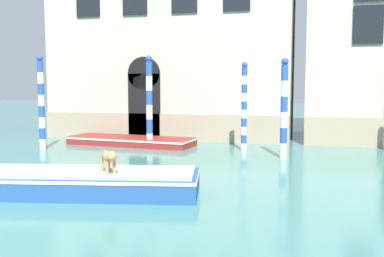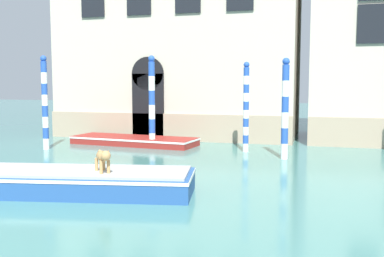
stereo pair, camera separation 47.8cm
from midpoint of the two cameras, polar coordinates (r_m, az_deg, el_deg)
name	(u,v)px [view 2 (the right image)]	position (r m, az deg, el deg)	size (l,w,h in m)	color
boat_foreground	(64,180)	(12.06, -14.88, -6.40)	(6.92, 3.09, 0.61)	#234C8C
dog_on_deck	(103,157)	(11.34, -10.07, -3.57)	(0.67, 0.73, 0.60)	tan
boat_moored_near_palazzo	(134,140)	(20.82, -6.71, -1.51)	(6.01, 2.46, 0.36)	maroon
mooring_pole_0	(152,101)	(19.73, -4.43, 3.47)	(0.29, 0.29, 4.02)	white
mooring_pole_2	(246,107)	(18.53, 7.61, 2.76)	(0.24, 0.24, 3.69)	white
mooring_pole_4	(285,108)	(17.01, 12.53, 2.52)	(0.27, 0.27, 3.75)	white
mooring_pole_5	(45,102)	(19.97, -17.54, 3.19)	(0.26, 0.26, 3.98)	white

